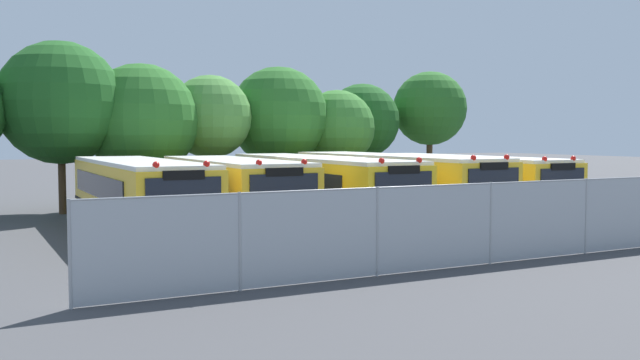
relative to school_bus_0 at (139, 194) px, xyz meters
name	(u,v)px	position (x,y,z in m)	size (l,w,h in m)	color
ground_plane	(320,224)	(6.45, 0.08, -1.34)	(160.00, 160.00, 0.00)	#424244
school_bus_0	(139,194)	(0.00, 0.00, 0.00)	(2.46, 10.19, 2.54)	yellow
school_bus_1	(232,191)	(3.15, 0.15, -0.01)	(2.79, 9.40, 2.53)	yellow
school_bus_2	(318,187)	(6.45, 0.22, 0.01)	(2.53, 11.33, 2.55)	yellow
school_bus_3	(391,183)	(9.59, 0.25, 0.03)	(2.61, 11.59, 2.60)	yellow
school_bus_4	(462,182)	(12.93, 0.19, -0.02)	(2.50, 10.83, 2.50)	yellow
tree_1	(61,103)	(-1.26, 7.86, 3.15)	(4.97, 4.97, 7.00)	#4C3823
tree_2	(139,121)	(1.91, 8.05, 2.48)	(4.85, 4.85, 6.25)	#4C3823
tree_3	(209,117)	(5.08, 8.30, 2.66)	(3.77, 3.77, 5.92)	#4C3823
tree_4	(281,117)	(8.99, 9.05, 2.76)	(4.79, 4.79, 6.52)	#4C3823
tree_5	(337,129)	(11.94, 8.84, 2.17)	(3.81, 3.81, 5.48)	#4C3823
tree_6	(362,120)	(14.01, 9.86, 2.67)	(3.94, 3.94, 5.93)	#4C3823
tree_7	(429,108)	(18.20, 9.70, 3.37)	(4.07, 4.07, 6.73)	#4C3823
chainlink_fence	(490,222)	(6.66, -8.74, -0.29)	(19.89, 0.07, 2.03)	#9EA0A3
traffic_cone	(534,237)	(9.82, -6.98, -1.12)	(0.34, 0.34, 0.45)	#EA5914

